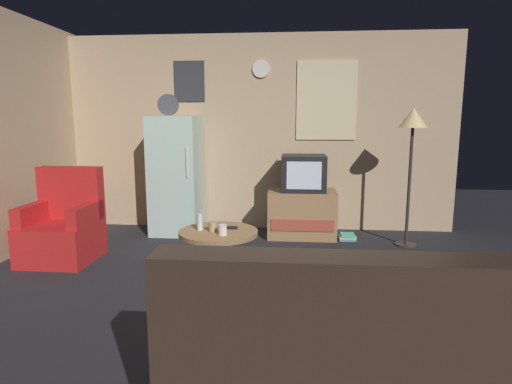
% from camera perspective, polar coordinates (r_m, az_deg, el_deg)
% --- Properties ---
extents(ground_plane, '(12.00, 12.00, 0.00)m').
position_cam_1_polar(ground_plane, '(3.57, -3.50, -14.39)').
color(ground_plane, '#232328').
extents(wall_with_art, '(5.20, 0.12, 2.55)m').
position_cam_1_polar(wall_with_art, '(5.70, 0.09, 7.92)').
color(wall_with_art, tan).
rests_on(wall_with_art, ground_plane).
extents(fridge, '(0.60, 0.62, 1.77)m').
position_cam_1_polar(fridge, '(5.54, -10.69, 2.23)').
color(fridge, silver).
rests_on(fridge, ground_plane).
extents(tv_stand, '(0.84, 0.53, 0.59)m').
position_cam_1_polar(tv_stand, '(5.36, 6.19, -2.90)').
color(tv_stand, '#9E754C').
rests_on(tv_stand, ground_plane).
extents(crt_tv, '(0.54, 0.51, 0.44)m').
position_cam_1_polar(crt_tv, '(5.28, 6.41, 2.56)').
color(crt_tv, black).
rests_on(crt_tv, tv_stand).
extents(standing_lamp, '(0.32, 0.32, 1.59)m').
position_cam_1_polar(standing_lamp, '(5.12, 20.32, 7.98)').
color(standing_lamp, '#332D28').
rests_on(standing_lamp, ground_plane).
extents(coffee_table, '(0.72, 0.72, 0.46)m').
position_cam_1_polar(coffee_table, '(3.94, -5.03, -8.45)').
color(coffee_table, '#9E754C').
rests_on(coffee_table, ground_plane).
extents(wine_glass, '(0.05, 0.05, 0.15)m').
position_cam_1_polar(wine_glass, '(3.90, -7.56, -4.03)').
color(wine_glass, silver).
rests_on(wine_glass, coffee_table).
extents(mug_ceramic_white, '(0.08, 0.08, 0.09)m').
position_cam_1_polar(mug_ceramic_white, '(3.72, -4.51, -5.09)').
color(mug_ceramic_white, silver).
rests_on(mug_ceramic_white, coffee_table).
extents(mug_ceramic_tan, '(0.08, 0.08, 0.09)m').
position_cam_1_polar(mug_ceramic_tan, '(3.84, -5.80, -4.64)').
color(mug_ceramic_tan, tan).
rests_on(mug_ceramic_tan, coffee_table).
extents(remote_control, '(0.15, 0.05, 0.02)m').
position_cam_1_polar(remote_control, '(3.93, -3.60, -4.78)').
color(remote_control, black).
rests_on(remote_control, coffee_table).
extents(armchair, '(0.68, 0.68, 0.96)m').
position_cam_1_polar(armchair, '(4.90, -24.47, -4.40)').
color(armchair, red).
rests_on(armchair, ground_plane).
extents(couch, '(1.70, 0.80, 0.92)m').
position_cam_1_polar(couch, '(2.20, 12.39, -21.78)').
color(couch, '#38281E').
rests_on(couch, ground_plane).
extents(book_stack, '(0.21, 0.16, 0.08)m').
position_cam_1_polar(book_stack, '(5.34, 12.18, -5.92)').
color(book_stack, '#5F9791').
rests_on(book_stack, ground_plane).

